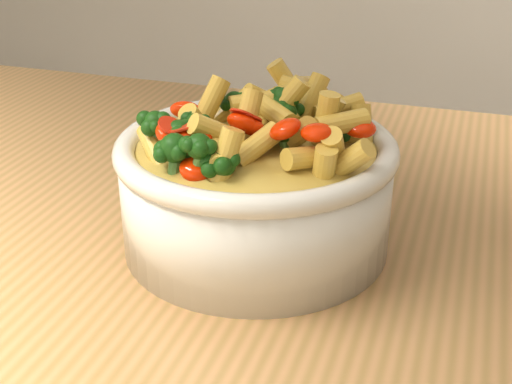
% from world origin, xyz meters
% --- Properties ---
extents(table, '(1.20, 0.80, 0.90)m').
position_xyz_m(table, '(0.00, 0.00, 0.80)').
color(table, '#B27D4C').
rests_on(table, ground).
extents(serving_bowl, '(0.22, 0.22, 0.10)m').
position_xyz_m(serving_bowl, '(-0.05, 0.01, 0.95)').
color(serving_bowl, silver).
rests_on(serving_bowl, table).
extents(pasta_salad, '(0.18, 0.18, 0.04)m').
position_xyz_m(pasta_salad, '(-0.05, 0.01, 1.01)').
color(pasta_salad, gold).
rests_on(pasta_salad, serving_bowl).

